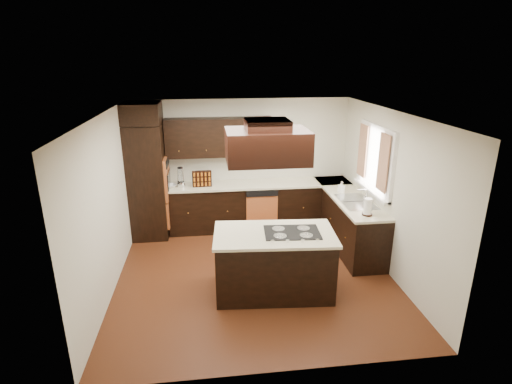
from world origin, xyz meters
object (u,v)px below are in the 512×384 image
Objects in this scene: island at (274,264)px; spice_rack at (202,179)px; range_hood at (267,146)px; oven_column at (148,182)px.

spice_rack is (-1.00, 2.25, 0.63)m from island.
spice_rack is (-0.88, 2.27, -1.09)m from range_hood.
oven_column is 2.02× the size of range_hood.
oven_column is 3.05m from island.
oven_column is 5.90× the size of spice_rack.
range_hood is (1.88, -2.25, 1.10)m from oven_column.
island is 4.52× the size of spice_rack.
oven_column reaches higher than spice_rack.
oven_column is at bearing 178.15° from spice_rack.
spice_rack reaches higher than island.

